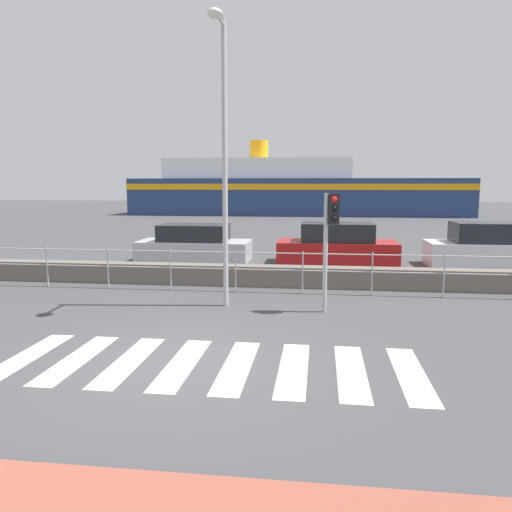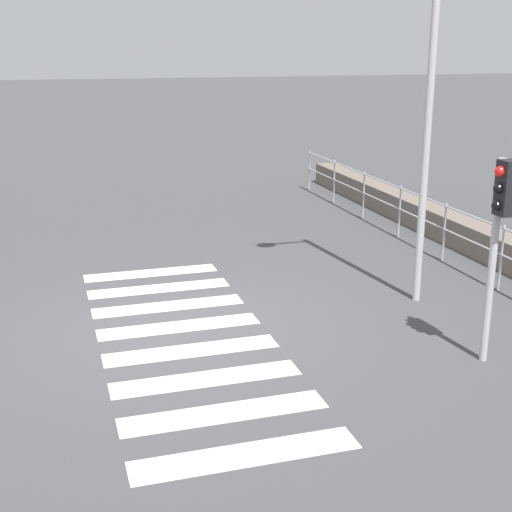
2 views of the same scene
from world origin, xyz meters
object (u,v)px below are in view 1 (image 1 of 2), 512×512
Objects in this scene: ferry_boat at (290,191)px; parked_car_white at (490,248)px; streetlamp at (223,133)px; parked_car_red at (337,246)px; parked_car_silver at (194,245)px; traffic_light_far at (331,225)px.

ferry_boat is 32.24m from parked_car_white.
streetlamp is 0.21× the size of ferry_boat.
parked_car_silver is at bearing 180.00° from parked_car_red.
ferry_boat reaches higher than parked_car_white.
parked_car_white reaches higher than parked_car_red.
parked_car_white is (5.35, -0.00, 0.03)m from parked_car_red.
parked_car_silver is (-1.73, -30.92, -1.68)m from ferry_boat.
ferry_boat is 7.35× the size of parked_car_white.
traffic_light_far is 7.35m from parked_car_red.
parked_car_white reaches higher than parked_car_silver.
parked_car_red is (2.84, 7.11, -3.38)m from streetlamp.
parked_car_red is at bearing 86.83° from traffic_light_far.
parked_car_white is at bearing -73.78° from ferry_boat.
traffic_light_far is 0.64× the size of parked_car_silver.
traffic_light_far reaches higher than parked_car_white.
streetlamp is at bearing 177.50° from traffic_light_far.
streetlamp is 1.55× the size of parked_car_silver.
streetlamp reaches higher than parked_car_red.
ferry_boat is at bearing 91.20° from streetlamp.
parked_car_silver is 0.98× the size of parked_car_white.
parked_car_red is (5.38, 0.00, 0.04)m from parked_car_silver.
parked_car_silver is at bearing 109.61° from streetlamp.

